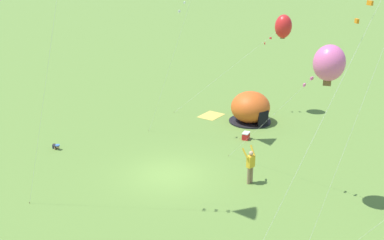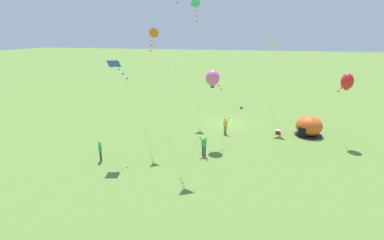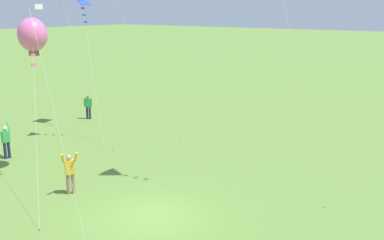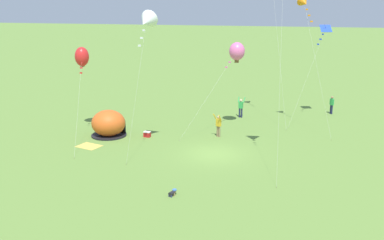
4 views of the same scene
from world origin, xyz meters
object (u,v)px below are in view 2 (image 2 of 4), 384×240
(kite_green, at_px, (196,6))
(toddler_crawling, at_px, (241,107))
(person_arms_raised, at_px, (204,145))
(kite_orange, at_px, (153,35))
(kite_pink, at_px, (213,78))
(kite_blue, at_px, (116,67))
(kite_red, at_px, (347,82))
(cooler_box, at_px, (278,132))
(person_far_back, at_px, (100,150))
(kite_white, at_px, (273,45))
(popup_tent, at_px, (309,126))
(person_watching_sky, at_px, (225,125))

(kite_green, bearing_deg, toddler_crawling, -132.02)
(person_arms_raised, relative_size, kite_orange, 0.17)
(kite_pink, bearing_deg, kite_blue, 34.89)
(kite_red, bearing_deg, cooler_box, -11.24)
(kite_orange, bearing_deg, person_far_back, 56.62)
(toddler_crawling, bearing_deg, kite_orange, 67.33)
(kite_white, xyz_separation_m, kite_orange, (10.46, 8.84, 1.17))
(popup_tent, height_order, person_arms_raised, popup_tent)
(cooler_box, xyz_separation_m, toddler_crawling, (4.84, -10.17, -0.04))
(popup_tent, xyz_separation_m, person_arms_raised, (9.64, 8.01, 0.00))
(kite_orange, bearing_deg, person_arms_raised, 161.66)
(kite_white, relative_size, kite_red, 1.30)
(toddler_crawling, xyz_separation_m, kite_pink, (1.60, 14.63, 6.27))
(popup_tent, height_order, kite_orange, kite_orange)
(person_arms_raised, xyz_separation_m, person_watching_sky, (-1.02, -6.37, -0.00))
(toddler_crawling, height_order, kite_orange, kite_orange)
(toddler_crawling, bearing_deg, cooler_box, 115.47)
(kite_green, bearing_deg, kite_pink, 112.76)
(kite_pink, bearing_deg, person_watching_sky, -106.41)
(kite_pink, bearing_deg, kite_green, -67.24)
(person_arms_raised, bearing_deg, person_far_back, 21.18)
(person_arms_raised, distance_m, kite_pink, 6.32)
(popup_tent, xyz_separation_m, kite_orange, (14.69, 6.33, 9.32))
(toddler_crawling, height_order, person_arms_raised, person_arms_raised)
(kite_white, height_order, kite_pink, kite_white)
(popup_tent, xyz_separation_m, person_far_back, (17.91, 11.21, -0.03))
(popup_tent, height_order, kite_green, kite_green)
(person_far_back, bearing_deg, person_arms_raised, -158.82)
(person_watching_sky, xyz_separation_m, kite_red, (-11.29, -0.15, 5.08))
(person_arms_raised, height_order, kite_pink, kite_pink)
(kite_white, bearing_deg, person_far_back, 45.09)
(kite_blue, distance_m, kite_orange, 4.67)
(toddler_crawling, xyz_separation_m, kite_blue, (8.71, 19.59, 7.66))
(person_far_back, xyz_separation_m, kite_white, (-13.68, -13.72, 8.19))
(kite_red, distance_m, kite_pink, 12.67)
(kite_pink, relative_size, kite_orange, 0.66)
(kite_white, distance_m, kite_red, 8.55)
(toddler_crawling, bearing_deg, kite_blue, 66.02)
(kite_red, bearing_deg, person_far_back, 25.28)
(person_watching_sky, bearing_deg, kite_red, -179.24)
(person_watching_sky, distance_m, kite_white, 10.14)
(popup_tent, distance_m, person_arms_raised, 12.53)
(person_far_back, height_order, person_arms_raised, person_arms_raised)
(kite_white, xyz_separation_m, kite_green, (8.99, -1.46, 4.33))
(cooler_box, height_order, kite_white, kite_white)
(kite_green, bearing_deg, kite_orange, 81.88)
(person_arms_raised, bearing_deg, person_watching_sky, -99.14)
(kite_blue, height_order, kite_pink, kite_blue)
(kite_blue, bearing_deg, kite_green, -104.04)
(cooler_box, xyz_separation_m, kite_blue, (13.56, 9.42, 7.62))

